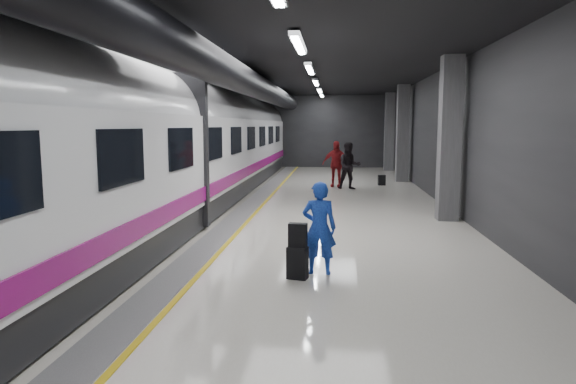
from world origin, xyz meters
name	(u,v)px	position (x,y,z in m)	size (l,w,h in m)	color
ground	(277,231)	(0.00, 0.00, 0.00)	(40.00, 40.00, 0.00)	silver
platform_hall	(270,90)	(-0.29, 0.96, 3.54)	(10.02, 40.02, 4.51)	black
train	(148,148)	(-3.25, 0.00, 2.07)	(3.05, 38.00, 4.05)	black
traveler_main	(319,228)	(1.16, -3.59, 0.83)	(0.60, 0.40, 1.66)	blue
suitcase_main	(297,263)	(0.80, -3.93, 0.28)	(0.34, 0.22, 0.56)	black
shoulder_bag	(298,235)	(0.81, -3.94, 0.77)	(0.31, 0.17, 0.41)	black
traveler_far_a	(349,166)	(2.01, 8.73, 0.97)	(0.94, 0.73, 1.93)	black
traveler_far_b	(336,164)	(1.45, 9.52, 0.98)	(1.15, 0.48, 1.97)	maroon
suitcase_far	(382,180)	(3.49, 10.29, 0.23)	(0.31, 0.20, 0.45)	black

